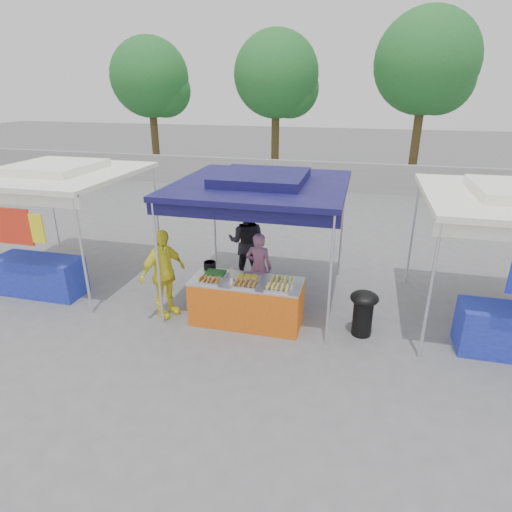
% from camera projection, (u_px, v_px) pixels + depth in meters
% --- Properties ---
extents(ground_plane, '(80.00, 80.00, 0.00)m').
position_uv_depth(ground_plane, '(248.00, 319.00, 8.04)').
color(ground_plane, slate).
extents(back_wall, '(40.00, 0.25, 1.20)m').
position_uv_depth(back_wall, '(317.00, 176.00, 17.73)').
color(back_wall, gray).
rests_on(back_wall, ground_plane).
extents(main_canopy, '(3.20, 3.20, 2.57)m').
position_uv_depth(main_canopy, '(261.00, 184.00, 8.04)').
color(main_canopy, silver).
rests_on(main_canopy, ground_plane).
extents(neighbor_stall_left, '(3.20, 3.20, 2.57)m').
position_uv_depth(neighbor_stall_left, '(49.00, 213.00, 8.99)').
color(neighbor_stall_left, silver).
rests_on(neighbor_stall_left, ground_plane).
extents(tree_0, '(3.68, 3.65, 6.27)m').
position_uv_depth(tree_0, '(153.00, 81.00, 20.15)').
color(tree_0, '#4C3C1D').
rests_on(tree_0, ground_plane).
extents(tree_1, '(3.75, 3.73, 6.41)m').
position_uv_depth(tree_1, '(280.00, 78.00, 18.83)').
color(tree_1, '#4C3C1D').
rests_on(tree_1, ground_plane).
extents(tree_2, '(4.07, 4.07, 7.00)m').
position_uv_depth(tree_2, '(429.00, 67.00, 17.00)').
color(tree_2, '#4C3C1D').
rests_on(tree_2, ground_plane).
extents(vendor_table, '(2.00, 0.80, 0.85)m').
position_uv_depth(vendor_table, '(247.00, 302.00, 7.80)').
color(vendor_table, orange).
rests_on(vendor_table, ground_plane).
extents(food_tray_fl, '(0.42, 0.30, 0.07)m').
position_uv_depth(food_tray_fl, '(209.00, 281.00, 7.55)').
color(food_tray_fl, white).
rests_on(food_tray_fl, vendor_table).
extents(food_tray_fm, '(0.42, 0.30, 0.07)m').
position_uv_depth(food_tray_fm, '(245.00, 285.00, 7.40)').
color(food_tray_fm, white).
rests_on(food_tray_fm, vendor_table).
extents(food_tray_fr, '(0.42, 0.30, 0.07)m').
position_uv_depth(food_tray_fr, '(278.00, 288.00, 7.27)').
color(food_tray_fr, white).
rests_on(food_tray_fr, vendor_table).
extents(food_tray_bl, '(0.42, 0.30, 0.07)m').
position_uv_depth(food_tray_bl, '(216.00, 274.00, 7.84)').
color(food_tray_bl, white).
rests_on(food_tray_bl, vendor_table).
extents(food_tray_bm, '(0.42, 0.30, 0.07)m').
position_uv_depth(food_tray_bm, '(247.00, 277.00, 7.68)').
color(food_tray_bm, white).
rests_on(food_tray_bm, vendor_table).
extents(food_tray_br, '(0.42, 0.30, 0.07)m').
position_uv_depth(food_tray_br, '(282.00, 281.00, 7.54)').
color(food_tray_br, white).
rests_on(food_tray_br, vendor_table).
extents(cooking_pot, '(0.23, 0.23, 0.14)m').
position_uv_depth(cooking_pot, '(210.00, 265.00, 8.11)').
color(cooking_pot, black).
rests_on(cooking_pot, vendor_table).
extents(skewer_cup, '(0.07, 0.07, 0.09)m').
position_uv_depth(skewer_cup, '(232.00, 280.00, 7.55)').
color(skewer_cup, silver).
rests_on(skewer_cup, vendor_table).
extents(wok_burner, '(0.49, 0.49, 0.83)m').
position_uv_depth(wok_burner, '(363.00, 309.00, 7.39)').
color(wok_burner, black).
rests_on(wok_burner, ground_plane).
extents(crate_left, '(0.56, 0.39, 0.33)m').
position_uv_depth(crate_left, '(228.00, 298.00, 8.48)').
color(crate_left, '#1727BE').
rests_on(crate_left, ground_plane).
extents(crate_right, '(0.52, 0.36, 0.31)m').
position_uv_depth(crate_right, '(266.00, 298.00, 8.52)').
color(crate_right, '#1727BE').
rests_on(crate_right, ground_plane).
extents(crate_stacked, '(0.48, 0.33, 0.29)m').
position_uv_depth(crate_stacked, '(266.00, 284.00, 8.41)').
color(crate_stacked, '#1727BE').
rests_on(crate_stacked, crate_right).
extents(vendor_woman, '(0.54, 0.36, 1.46)m').
position_uv_depth(vendor_woman, '(259.00, 268.00, 8.47)').
color(vendor_woman, '#A0668B').
rests_on(vendor_woman, ground_plane).
extents(helper_man, '(0.86, 0.68, 1.76)m').
position_uv_depth(helper_man, '(247.00, 242.00, 9.44)').
color(helper_man, '#232328').
rests_on(helper_man, ground_plane).
extents(customer_person, '(0.81, 1.08, 1.70)m').
position_uv_depth(customer_person, '(163.00, 274.00, 7.91)').
color(customer_person, '#FFF938').
rests_on(customer_person, ground_plane).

